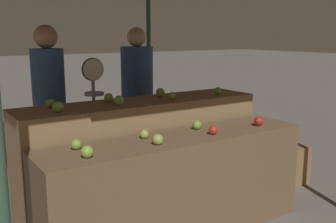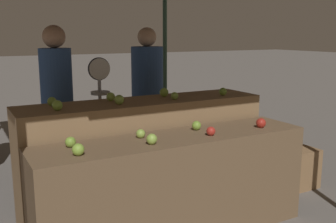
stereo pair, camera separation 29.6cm
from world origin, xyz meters
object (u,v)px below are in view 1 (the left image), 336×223
(person_vendor_at_scale, at_px, (49,98))
(wooden_crate_side, at_px, (283,163))
(person_customer_left, at_px, (137,89))
(produce_scale, at_px, (94,98))

(person_vendor_at_scale, distance_m, wooden_crate_side, 2.72)
(person_vendor_at_scale, bearing_deg, person_customer_left, -169.12)
(person_vendor_at_scale, relative_size, wooden_crate_side, 4.06)
(produce_scale, relative_size, person_customer_left, 0.82)
(produce_scale, distance_m, wooden_crate_side, 2.29)
(produce_scale, xyz_separation_m, wooden_crate_side, (1.94, -0.88, -0.82))
(person_customer_left, bearing_deg, produce_scale, 44.48)
(person_vendor_at_scale, relative_size, person_customer_left, 1.01)
(produce_scale, height_order, person_vendor_at_scale, person_vendor_at_scale)
(person_vendor_at_scale, bearing_deg, produce_scale, 147.26)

